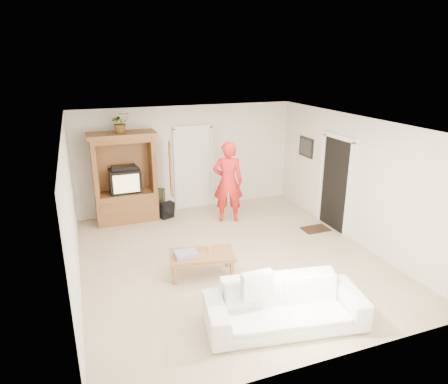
{
  "coord_description": "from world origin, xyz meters",
  "views": [
    {
      "loc": [
        -2.52,
        -6.45,
        3.67
      ],
      "look_at": [
        0.09,
        0.6,
        1.15
      ],
      "focal_mm": 32.0,
      "sensor_mm": 36.0,
      "label": 1
    }
  ],
  "objects_px": {
    "armoire": "(126,183)",
    "sofa": "(285,305)",
    "coffee_table": "(202,256)",
    "man": "(228,182)"
  },
  "relations": [
    {
      "from": "armoire",
      "to": "sofa",
      "type": "xyz_separation_m",
      "value": [
        1.57,
        -4.83,
        -0.58
      ]
    },
    {
      "from": "man",
      "to": "armoire",
      "type": "bearing_deg",
      "value": -2.56
    },
    {
      "from": "armoire",
      "to": "sofa",
      "type": "relative_size",
      "value": 0.93
    },
    {
      "from": "armoire",
      "to": "man",
      "type": "bearing_deg",
      "value": -21.5
    },
    {
      "from": "sofa",
      "to": "coffee_table",
      "type": "relative_size",
      "value": 1.85
    },
    {
      "from": "armoire",
      "to": "coffee_table",
      "type": "xyz_separation_m",
      "value": [
        0.88,
        -3.08,
        -0.54
      ]
    },
    {
      "from": "coffee_table",
      "to": "sofa",
      "type": "bearing_deg",
      "value": -57.65
    },
    {
      "from": "man",
      "to": "sofa",
      "type": "relative_size",
      "value": 0.84
    },
    {
      "from": "sofa",
      "to": "coffee_table",
      "type": "bearing_deg",
      "value": 120.66
    },
    {
      "from": "sofa",
      "to": "armoire",
      "type": "bearing_deg",
      "value": 117.25
    }
  ]
}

